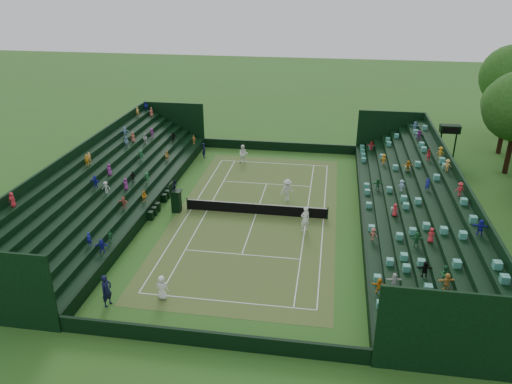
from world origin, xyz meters
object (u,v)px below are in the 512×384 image
at_px(tennis_net, 256,209).
at_px(player_near_east, 305,219).
at_px(player_far_east, 287,190).
at_px(player_far_west, 243,154).
at_px(umpire_chair, 176,198).
at_px(player_near_west, 162,288).

distance_m(tennis_net, player_near_east, 4.70).
height_order(player_near_east, player_far_east, player_near_east).
height_order(player_near_east, player_far_west, player_near_east).
distance_m(umpire_chair, player_far_east, 9.50).
relative_size(player_near_east, player_far_west, 1.03).
bearing_deg(player_far_west, umpire_chair, -111.87).
bearing_deg(umpire_chair, player_far_west, 73.94).
xyz_separation_m(umpire_chair, player_near_west, (2.74, -11.70, -0.40)).
relative_size(umpire_chair, player_far_east, 1.43).
bearing_deg(player_near_west, player_far_east, -109.60).
relative_size(player_near_west, player_far_east, 0.81).
relative_size(umpire_chair, player_near_east, 1.38).
bearing_deg(player_near_east, player_far_west, -93.20).
bearing_deg(player_near_east, tennis_net, -59.30).
xyz_separation_m(player_near_west, player_near_east, (7.95, 9.96, 0.22)).
xyz_separation_m(umpire_chair, player_far_east, (8.81, 3.53, -0.21)).
bearing_deg(player_near_west, player_near_east, -126.44).
xyz_separation_m(tennis_net, player_near_east, (4.12, -2.21, 0.49)).
bearing_deg(player_far_west, tennis_net, -80.57).
bearing_deg(tennis_net, player_far_east, 53.74).
bearing_deg(player_near_east, umpire_chair, -40.36).
height_order(player_near_west, player_far_east, player_far_east).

